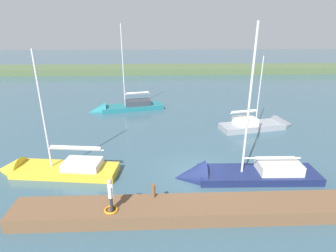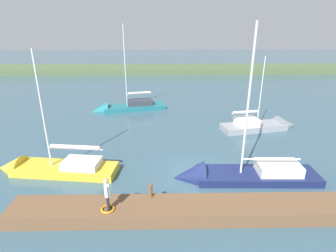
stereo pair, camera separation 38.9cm
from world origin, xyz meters
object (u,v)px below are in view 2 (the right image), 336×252
(sailboat_behind_pier, at_px, (123,109))
(sailboat_mid_channel, at_px, (50,169))
(person_on_dock, at_px, (107,192))
(sailboat_far_left, at_px, (235,176))
(mooring_post_near, at_px, (150,191))
(life_ring_buoy, at_px, (108,209))
(sailboat_far_right, at_px, (265,127))

(sailboat_behind_pier, bearing_deg, sailboat_mid_channel, 65.04)
(sailboat_mid_channel, bearing_deg, person_on_dock, 141.36)
(sailboat_behind_pier, height_order, sailboat_far_left, sailboat_behind_pier)
(sailboat_behind_pier, xyz_separation_m, sailboat_far_left, (-9.00, 14.88, 0.04))
(mooring_post_near, bearing_deg, life_ring_buoy, 26.89)
(mooring_post_near, distance_m, person_on_dock, 2.30)
(sailboat_far_left, bearing_deg, life_ring_buoy, 29.70)
(mooring_post_near, relative_size, sailboat_far_left, 0.07)
(mooring_post_near, distance_m, sailboat_far_left, 5.93)
(sailboat_far_right, relative_size, sailboat_far_left, 0.73)
(sailboat_mid_channel, distance_m, person_on_dock, 6.98)
(life_ring_buoy, distance_m, sailboat_far_left, 8.12)
(life_ring_buoy, distance_m, person_on_dock, 0.95)
(sailboat_behind_pier, relative_size, sailboat_far_right, 1.37)
(mooring_post_near, height_order, sailboat_far_left, sailboat_far_left)
(sailboat_mid_channel, bearing_deg, sailboat_behind_pier, -94.87)
(life_ring_buoy, xyz_separation_m, person_on_dock, (-0.04, 0.01, 0.95))
(sailboat_far_right, bearing_deg, life_ring_buoy, -145.88)
(sailboat_behind_pier, relative_size, sailboat_mid_channel, 1.19)
(sailboat_behind_pier, distance_m, sailboat_mid_channel, 14.15)
(mooring_post_near, xyz_separation_m, sailboat_behind_pier, (3.87, -17.69, -0.98))
(sailboat_far_right, bearing_deg, mooring_post_near, -143.17)
(life_ring_buoy, relative_size, sailboat_far_right, 0.09)
(sailboat_behind_pier, bearing_deg, sailboat_far_left, 107.93)
(sailboat_behind_pier, height_order, person_on_dock, sailboat_behind_pier)
(sailboat_far_left, distance_m, person_on_dock, 8.21)
(life_ring_buoy, bearing_deg, sailboat_far_right, -134.27)
(mooring_post_near, height_order, sailboat_far_right, sailboat_far_right)
(mooring_post_near, bearing_deg, sailboat_far_right, -131.57)
(life_ring_buoy, xyz_separation_m, sailboat_far_right, (-12.19, -12.50, -0.57))
(life_ring_buoy, height_order, sailboat_far_left, sailboat_far_left)
(life_ring_buoy, xyz_separation_m, sailboat_far_left, (-7.14, -3.83, -0.61))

